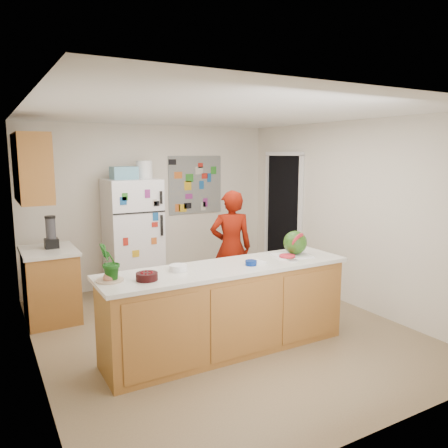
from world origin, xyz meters
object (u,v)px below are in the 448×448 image
person (231,248)px  cherry_bowl (147,276)px  watermelon (295,243)px  refrigerator (133,237)px

person → cherry_bowl: person is taller
watermelon → cherry_bowl: 1.82m
refrigerator → cherry_bowl: refrigerator is taller
refrigerator → watermelon: size_ratio=6.34×
watermelon → refrigerator: bearing=116.5°
refrigerator → person: refrigerator is taller
watermelon → cherry_bowl: size_ratio=1.34×
cherry_bowl → watermelon: bearing=4.0°
refrigerator → person: size_ratio=1.08×
watermelon → cherry_bowl: (-1.81, -0.13, -0.11)m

